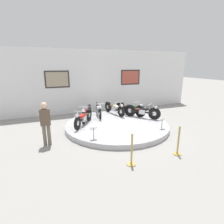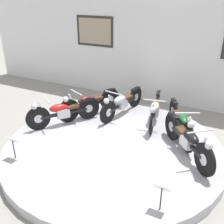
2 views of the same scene
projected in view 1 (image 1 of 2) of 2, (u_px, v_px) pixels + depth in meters
name	position (u px, v px, depth m)	size (l,w,h in m)	color
ground_plane	(117.00, 127.00, 8.60)	(60.00, 60.00, 0.00)	gray
display_platform	(117.00, 125.00, 8.57)	(4.95, 4.95, 0.22)	#ADADB2
back_wall	(96.00, 81.00, 11.22)	(14.00, 0.22, 3.90)	white
motorcycle_red	(83.00, 118.00, 8.13)	(1.18, 1.63, 0.78)	black
motorcycle_maroon	(86.00, 113.00, 8.92)	(0.90, 1.82, 0.79)	black
motorcycle_silver	(99.00, 109.00, 9.61)	(0.54, 1.95, 0.78)	black
motorcycle_cream	(115.00, 108.00, 9.94)	(0.58, 1.92, 0.78)	black
motorcycle_green	(131.00, 108.00, 9.80)	(0.99, 1.79, 0.80)	black
motorcycle_black	(143.00, 111.00, 9.24)	(1.35, 1.54, 0.80)	black
info_placard_front_left	(94.00, 130.00, 6.61)	(0.26, 0.11, 0.51)	#333338
info_placard_front_centre	(162.00, 121.00, 7.69)	(0.26, 0.11, 0.51)	#333338
visitor_standing	(45.00, 122.00, 6.41)	(0.36, 0.22, 1.68)	#6B6051
stanchion_post_left_of_entry	(132.00, 154.00, 5.28)	(0.28, 0.28, 1.02)	tan
stanchion_post_right_of_entry	(178.00, 145.00, 5.89)	(0.28, 0.28, 1.02)	tan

